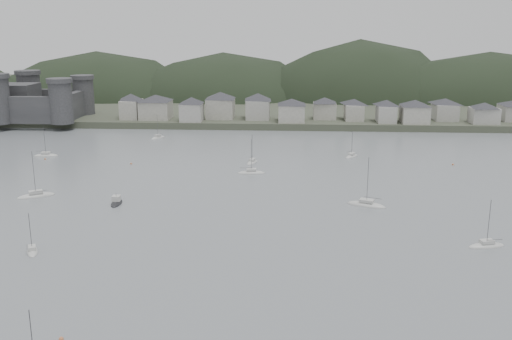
{
  "coord_description": "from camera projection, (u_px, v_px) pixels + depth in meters",
  "views": [
    {
      "loc": [
        9.47,
        -80.1,
        45.43
      ],
      "look_at": [
        0.0,
        75.0,
        6.0
      ],
      "focal_mm": 40.07,
      "sensor_mm": 36.0,
      "label": 1
    }
  ],
  "objects": [
    {
      "name": "ground",
      "position": [
        227.0,
        325.0,
        89.23
      ],
      "size": [
        900.0,
        900.0,
        0.0
      ],
      "primitive_type": "plane",
      "color": "slate",
      "rests_on": "ground"
    },
    {
      "name": "far_shore_land",
      "position": [
        276.0,
        94.0,
        374.27
      ],
      "size": [
        900.0,
        250.0,
        3.0
      ],
      "primitive_type": "cube",
      "color": "#383D2D",
      "rests_on": "ground"
    },
    {
      "name": "forested_ridge",
      "position": [
        283.0,
        120.0,
        352.36
      ],
      "size": [
        851.55,
        103.94,
        102.57
      ],
      "color": "black",
      "rests_on": "ground"
    },
    {
      "name": "castle",
      "position": [
        15.0,
        101.0,
        267.58
      ],
      "size": [
        66.0,
        43.0,
        20.0
      ],
      "color": "#333335",
      "rests_on": "far_shore_land"
    },
    {
      "name": "waterfront_town",
      "position": [
        380.0,
        108.0,
        261.49
      ],
      "size": [
        451.48,
        28.46,
        12.92
      ],
      "color": "gray",
      "rests_on": "far_shore_land"
    },
    {
      "name": "moored_fleet",
      "position": [
        180.0,
        200.0,
        152.78
      ],
      "size": [
        265.15,
        171.51,
        13.92
      ],
      "color": "beige",
      "rests_on": "ground"
    },
    {
      "name": "motor_launch_far",
      "position": [
        117.0,
        203.0,
        149.72
      ],
      "size": [
        3.08,
        7.36,
        3.73
      ],
      "rotation": [
        0.0,
        0.0,
        3.21
      ],
      "color": "black",
      "rests_on": "ground"
    },
    {
      "name": "mooring_buoys",
      "position": [
        221.0,
        213.0,
        142.02
      ],
      "size": [
        153.91,
        133.21,
        0.7
      ],
      "color": "#C06E40",
      "rests_on": "ground"
    }
  ]
}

